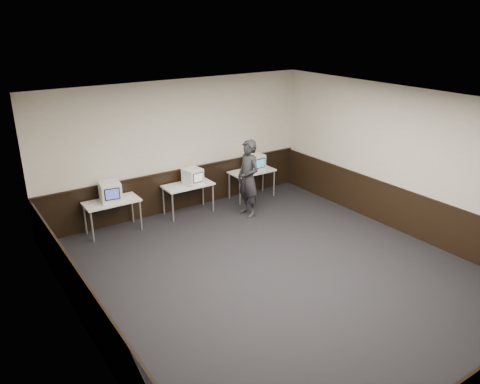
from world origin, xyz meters
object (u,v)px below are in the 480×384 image
object	(u,v)px
emac_left	(110,192)
emac_center	(193,176)
desk_right	(252,173)
desk_left	(112,204)
desk_center	(188,187)
person	(248,178)
emac_right	(255,162)

from	to	relation	value
emac_left	emac_center	size ratio (longest dim) A/B	1.10
desk_right	emac_left	bearing A→B (deg)	-179.98
desk_left	emac_left	size ratio (longest dim) A/B	2.30
desk_center	emac_left	distance (m)	1.93
emac_center	person	bearing A→B (deg)	-49.29
desk_left	emac_left	xyz separation A→B (m)	(-0.01, -0.00, 0.29)
person	emac_right	bearing A→B (deg)	135.52
emac_center	emac_right	world-z (taller)	emac_right
desk_right	desk_left	bearing A→B (deg)	180.00
desk_center	emac_center	bearing A→B (deg)	-22.73
emac_left	person	bearing A→B (deg)	-7.98
desk_left	desk_center	size ratio (longest dim) A/B	1.00
desk_center	emac_center	world-z (taller)	emac_center
desk_left	desk_right	distance (m)	3.80
emac_left	emac_center	distance (m)	2.02
desk_center	emac_right	bearing A→B (deg)	0.15
desk_center	emac_center	size ratio (longest dim) A/B	2.53
desk_center	emac_left	bearing A→B (deg)	-179.96
desk_center	emac_right	size ratio (longest dim) A/B	2.48
desk_left	desk_right	bearing A→B (deg)	0.00
desk_right	emac_left	distance (m)	3.82
desk_right	emac_left	world-z (taller)	emac_left
desk_center	emac_center	distance (m)	0.29
desk_right	emac_right	xyz separation A→B (m)	(0.09, 0.01, 0.28)
emac_left	desk_center	bearing A→B (deg)	8.46
emac_center	person	xyz separation A→B (m)	(1.03, -0.85, -0.01)
desk_left	emac_right	world-z (taller)	emac_right
emac_center	emac_right	xyz separation A→B (m)	(1.88, 0.05, 0.02)
desk_left	person	distance (m)	3.19
emac_center	emac_right	distance (m)	1.88
desk_right	emac_center	world-z (taller)	emac_center
emac_right	person	xyz separation A→B (m)	(-0.84, -0.91, -0.03)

